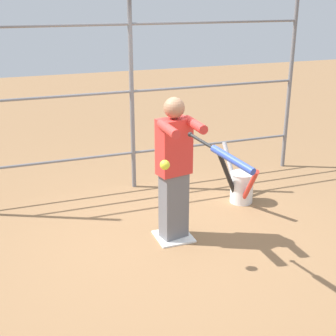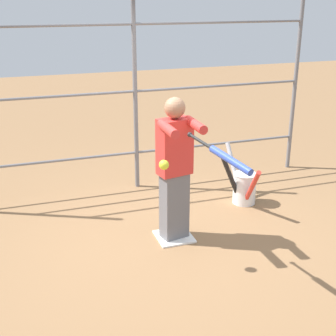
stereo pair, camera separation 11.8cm
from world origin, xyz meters
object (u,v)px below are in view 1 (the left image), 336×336
batter (174,166)px  baseball_bat_swinging (227,156)px  bat_bucket (241,185)px  softball_in_flight (165,165)px

batter → baseball_bat_swinging: bearing=98.5°
bat_bucket → softball_in_flight: bearing=37.0°
batter → softball_in_flight: 0.60m
baseball_bat_swinging → softball_in_flight: bearing=-46.4°
batter → baseball_bat_swinging: size_ratio=1.88×
batter → softball_in_flight: bearing=59.6°
batter → baseball_bat_swinging: 1.01m
baseball_bat_swinging → bat_bucket: size_ratio=0.86×
batter → baseball_bat_swinging: batter is taller
batter → bat_bucket: (-1.17, -0.61, -0.63)m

